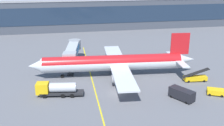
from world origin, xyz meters
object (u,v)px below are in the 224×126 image
(fuel_tanker, at_px, (57,89))
(belt_loader, at_px, (195,78))
(main_airliner, at_px, (114,63))
(lavatory_truck, at_px, (182,94))
(pushback_tug, at_px, (215,91))

(fuel_tanker, bearing_deg, belt_loader, 3.36)
(main_airliner, xyz_separation_m, lavatory_truck, (12.35, -17.11, -2.43))
(fuel_tanker, bearing_deg, lavatory_truck, -14.72)
(lavatory_truck, bearing_deg, main_airliner, 125.82)
(fuel_tanker, height_order, lavatory_truck, fuel_tanker)
(main_airliner, xyz_separation_m, pushback_tug, (21.08, -16.23, -3.00))
(fuel_tanker, relative_size, belt_loader, 1.58)
(fuel_tanker, distance_m, lavatory_truck, 28.66)
(main_airliner, bearing_deg, fuel_tanker, -147.41)
(pushback_tug, relative_size, lavatory_truck, 0.72)
(fuel_tanker, xyz_separation_m, belt_loader, (35.78, 2.10, -0.76))
(main_airliner, xyz_separation_m, belt_loader, (20.42, -7.73, -2.86))
(pushback_tug, xyz_separation_m, lavatory_truck, (-8.73, -0.88, 0.57))
(main_airliner, height_order, pushback_tug, main_airliner)
(fuel_tanker, relative_size, lavatory_truck, 1.79)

